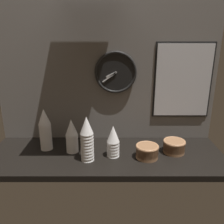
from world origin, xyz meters
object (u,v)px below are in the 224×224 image
bowl_stack_far_right (175,146)px  menu_board (184,81)px  cup_stack_center_left (73,136)px  wall_clock (117,72)px  cup_stack_center (88,139)px  cup_stack_left (46,129)px  cup_stack_center_right (114,141)px  bowl_stack_right (148,151)px

bowl_stack_far_right → menu_board: (0.09, 0.23, 0.41)m
cup_stack_center_left → wall_clock: 0.54m
cup_stack_center → menu_board: menu_board is taller
cup_stack_left → menu_board: size_ratio=0.54×
cup_stack_center → cup_stack_center_right: bearing=17.6°
cup_stack_left → bowl_stack_far_right: cup_stack_left is taller
cup_stack_left → wall_clock: (0.49, 0.17, 0.37)m
cup_stack_center_right → wall_clock: (0.02, 0.27, 0.41)m
cup_stack_center_left → cup_stack_center_right: (0.28, -0.06, -0.01)m
cup_stack_center_right → bowl_stack_right: 0.23m
bowl_stack_far_right → bowl_stack_right: (-0.20, -0.07, 0.00)m
cup_stack_center_left → bowl_stack_right: bearing=-9.6°
cup_stack_center_left → menu_board: 0.89m
cup_stack_center_right → menu_board: (0.51, 0.28, 0.34)m
cup_stack_center_right → cup_stack_center: bearing=-162.4°
bowl_stack_far_right → menu_board: size_ratio=0.28×
bowl_stack_right → menu_board: size_ratio=0.28×
cup_stack_center_left → menu_board: (0.79, 0.22, 0.33)m
bowl_stack_right → wall_clock: size_ratio=0.50×
cup_stack_center → menu_board: bearing=26.4°
cup_stack_center → cup_stack_center_right: size_ratio=1.38×
menu_board → bowl_stack_right: bearing=-132.9°
cup_stack_center_left → cup_stack_center_right: 0.29m
wall_clock → cup_stack_left: bearing=-160.6°
bowl_stack_far_right → wall_clock: 0.66m
cup_stack_center → bowl_stack_right: cup_stack_center is taller
cup_stack_center_right → bowl_stack_right: cup_stack_center_right is taller
cup_stack_center → menu_board: size_ratio=0.54×
cup_stack_center_left → cup_stack_left: (-0.19, 0.04, 0.03)m
bowl_stack_right → cup_stack_center_left: bearing=170.4°
wall_clock → cup_stack_center_left: bearing=-144.8°
cup_stack_center → bowl_stack_far_right: cup_stack_center is taller
cup_stack_center_left → wall_clock: size_ratio=0.79×
wall_clock → menu_board: (0.49, 0.01, -0.06)m
cup_stack_center_right → cup_stack_left: (-0.47, 0.10, 0.04)m
cup_stack_center → cup_stack_center_right: 0.18m
menu_board → cup_stack_center_left: bearing=-164.4°
cup_stack_left → menu_board: menu_board is taller
bowl_stack_far_right → wall_clock: size_ratio=0.50×
cup_stack_left → bowl_stack_far_right: 0.90m
cup_stack_left → wall_clock: wall_clock is taller
cup_stack_center → wall_clock: bearing=60.5°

